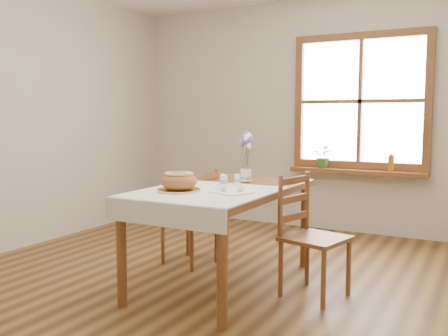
# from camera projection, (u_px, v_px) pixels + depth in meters

# --- Properties ---
(ground) EXTENTS (5.00, 5.00, 0.00)m
(ground) POSITION_uv_depth(u_px,v_px,m) (204.00, 295.00, 3.62)
(ground) COLOR brown
(ground) RESTS_ON ground
(room_walls) EXTENTS (4.60, 5.10, 2.65)m
(room_walls) POSITION_uv_depth(u_px,v_px,m) (203.00, 56.00, 3.44)
(room_walls) COLOR beige
(room_walls) RESTS_ON ground
(window) EXTENTS (1.46, 0.08, 1.46)m
(window) POSITION_uv_depth(u_px,v_px,m) (360.00, 101.00, 5.38)
(window) COLOR brown
(window) RESTS_ON ground
(window_sill) EXTENTS (1.46, 0.20, 0.05)m
(window_sill) POSITION_uv_depth(u_px,v_px,m) (357.00, 172.00, 5.40)
(window_sill) COLOR brown
(window_sill) RESTS_ON ground
(dining_table) EXTENTS (0.90, 1.60, 0.75)m
(dining_table) POSITION_uv_depth(u_px,v_px,m) (224.00, 199.00, 3.81)
(dining_table) COLOR brown
(dining_table) RESTS_ON ground
(table_linen) EXTENTS (0.91, 0.99, 0.01)m
(table_linen) POSITION_uv_depth(u_px,v_px,m) (204.00, 192.00, 3.53)
(table_linen) COLOR white
(table_linen) RESTS_ON dining_table
(chair_left) EXTENTS (0.46, 0.44, 0.83)m
(chair_left) POSITION_uv_depth(u_px,v_px,m) (189.00, 217.00, 4.35)
(chair_left) COLOR brown
(chair_left) RESTS_ON ground
(chair_right) EXTENTS (0.51, 0.50, 0.87)m
(chair_right) POSITION_uv_depth(u_px,v_px,m) (315.00, 236.00, 3.56)
(chair_right) COLOR brown
(chair_right) RESTS_ON ground
(bread_plate) EXTENTS (0.31, 0.31, 0.02)m
(bread_plate) POSITION_uv_depth(u_px,v_px,m) (179.00, 190.00, 3.54)
(bread_plate) COLOR white
(bread_plate) RESTS_ON table_linen
(bread_loaf) EXTENTS (0.26, 0.26, 0.14)m
(bread_loaf) POSITION_uv_depth(u_px,v_px,m) (179.00, 179.00, 3.53)
(bread_loaf) COLOR #A5703A
(bread_loaf) RESTS_ON bread_plate
(egg_napkin) EXTENTS (0.31, 0.29, 0.01)m
(egg_napkin) POSITION_uv_depth(u_px,v_px,m) (231.00, 192.00, 3.46)
(egg_napkin) COLOR white
(egg_napkin) RESTS_ON table_linen
(eggs) EXTENTS (0.24, 0.23, 0.04)m
(eggs) POSITION_uv_depth(u_px,v_px,m) (231.00, 188.00, 3.46)
(eggs) COLOR white
(eggs) RESTS_ON egg_napkin
(salt_shaker) EXTENTS (0.07, 0.07, 0.10)m
(salt_shaker) POSITION_uv_depth(u_px,v_px,m) (224.00, 181.00, 3.74)
(salt_shaker) COLOR white
(salt_shaker) RESTS_ON table_linen
(pepper_shaker) EXTENTS (0.05, 0.05, 0.09)m
(pepper_shaker) POSITION_uv_depth(u_px,v_px,m) (237.00, 179.00, 3.85)
(pepper_shaker) COLOR white
(pepper_shaker) RESTS_ON table_linen
(flower_vase) EXTENTS (0.09, 0.09, 0.10)m
(flower_vase) POSITION_uv_depth(u_px,v_px,m) (246.00, 176.00, 4.10)
(flower_vase) COLOR white
(flower_vase) RESTS_ON dining_table
(lavender_bouquet) EXTENTS (0.16, 0.16, 0.30)m
(lavender_bouquet) POSITION_uv_depth(u_px,v_px,m) (246.00, 152.00, 4.08)
(lavender_bouquet) COLOR #625291
(lavender_bouquet) RESTS_ON flower_vase
(potted_plant) EXTENTS (0.28, 0.30, 0.19)m
(potted_plant) POSITION_uv_depth(u_px,v_px,m) (324.00, 159.00, 5.57)
(potted_plant) COLOR #376D2B
(potted_plant) RESTS_ON window_sill
(amber_bottle) EXTENTS (0.08, 0.08, 0.18)m
(amber_bottle) POSITION_uv_depth(u_px,v_px,m) (391.00, 162.00, 5.22)
(amber_bottle) COLOR #9E641D
(amber_bottle) RESTS_ON window_sill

